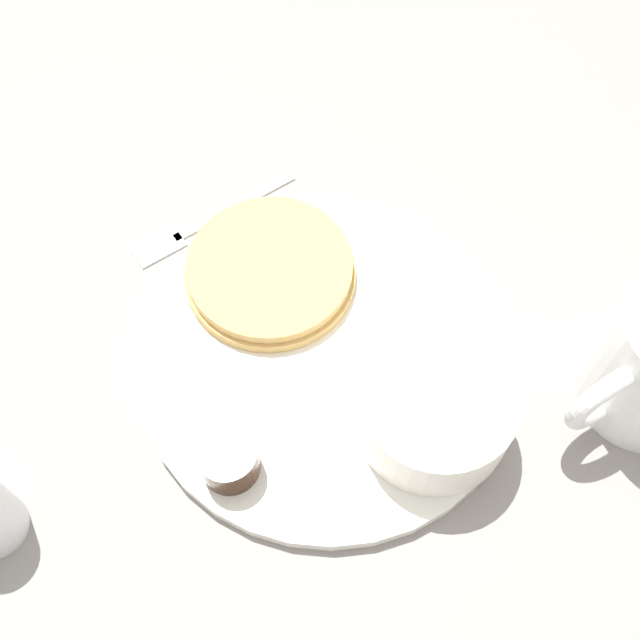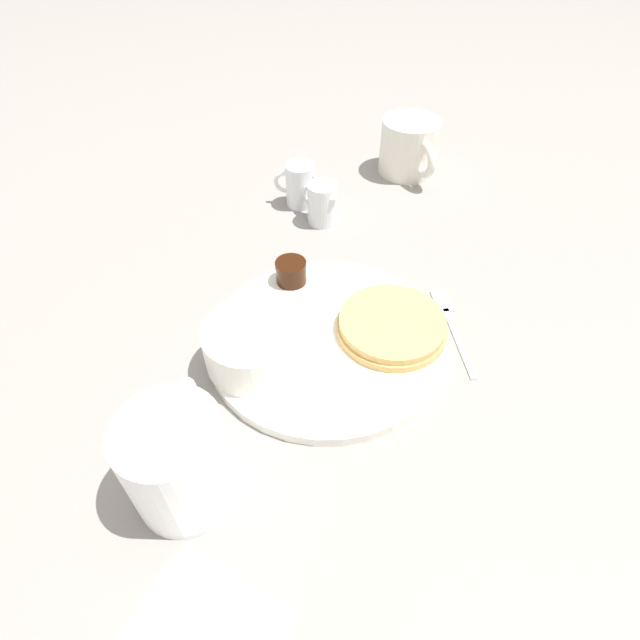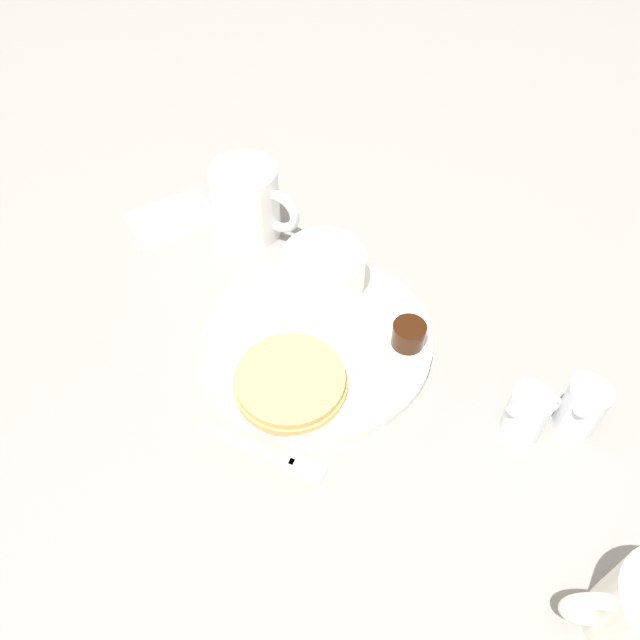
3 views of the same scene
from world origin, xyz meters
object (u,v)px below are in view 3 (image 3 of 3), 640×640
(creamer_pitcher_near, at_px, (527,414))
(creamer_pitcher_far, at_px, (583,407))
(coffee_mug, at_px, (248,202))
(fork, at_px, (276,455))
(bowl, at_px, (323,268))
(plate, at_px, (317,340))

(creamer_pitcher_near, xyz_separation_m, creamer_pitcher_far, (-0.04, 0.03, 0.00))
(coffee_mug, bearing_deg, creamer_pitcher_near, 90.32)
(coffee_mug, relative_size, fork, 0.88)
(bowl, distance_m, fork, 0.24)
(coffee_mug, height_order, fork, coffee_mug)
(creamer_pitcher_near, height_order, creamer_pitcher_far, creamer_pitcher_far)
(bowl, height_order, creamer_pitcher_far, creamer_pitcher_far)
(plate, height_order, fork, plate)
(coffee_mug, bearing_deg, plate, 70.83)
(plate, relative_size, coffee_mug, 2.21)
(plate, bearing_deg, bowl, -139.31)
(fork, bearing_deg, coffee_mug, -126.10)
(bowl, bearing_deg, creamer_pitcher_near, 91.62)
(plate, distance_m, fork, 0.15)
(bowl, relative_size, fork, 0.75)
(bowl, bearing_deg, fork, 33.69)
(bowl, height_order, creamer_pitcher_near, creamer_pitcher_near)
(bowl, distance_m, coffee_mug, 0.15)
(creamer_pitcher_near, distance_m, fork, 0.26)
(creamer_pitcher_far, xyz_separation_m, fork, (0.25, -0.19, -0.03))
(plate, relative_size, creamer_pitcher_near, 4.29)
(coffee_mug, distance_m, creamer_pitcher_far, 0.47)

